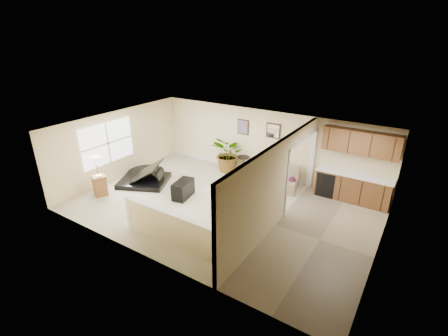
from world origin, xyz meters
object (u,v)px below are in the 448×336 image
Objects in this scene: accent_table at (243,163)px; palm_plant at (229,155)px; piano_bench at (183,189)px; lamp_stand at (99,179)px; loveseat at (273,177)px; small_plant at (291,186)px; piano at (145,165)px.

accent_table is 0.65m from palm_plant.
lamp_stand is at bearing -150.68° from piano_bench.
small_plant is at bearing -17.27° from loveseat.
accent_table reaches higher than piano_bench.
piano_bench is at bearing -104.63° from accent_table.
piano_bench is at bearing 29.32° from lamp_stand.
piano is 1.69m from lamp_stand.
lamp_stand is at bearing -145.66° from small_plant.
small_plant is at bearing -12.48° from accent_table.
loveseat reaches higher than small_plant.
loveseat is 1.39× the size of lamp_stand.
accent_table is at bearing 52.48° from lamp_stand.
palm_plant is 1.18× the size of lamp_stand.
palm_plant is (-0.59, -0.11, 0.26)m from accent_table.
piano is 1.47× the size of palm_plant.
piano is 4.24× the size of small_plant.
loveseat is at bearing -8.22° from palm_plant.
accent_table is 2.23m from small_plant.
small_plant is at bearing -1.77° from piano.
piano is 4.63m from loveseat.
small_plant is 0.41× the size of lamp_stand.
palm_plant is (0.13, 2.64, 0.41)m from piano_bench.
piano is at bearing -130.57° from palm_plant.
lamp_stand reaches higher than accent_table.
small_plant is (4.82, 2.05, -0.41)m from piano.
loveseat is (2.17, 2.35, 0.09)m from piano_bench.
lamp_stand is (-3.17, -4.13, 0.13)m from accent_table.
piano is 3.18m from palm_plant.
piano_bench is at bearing -144.19° from loveseat.
loveseat is at bearing 2.54° from piano.
lamp_stand is at bearing -127.52° from accent_table.
piano is at bearing 173.33° from piano_bench.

